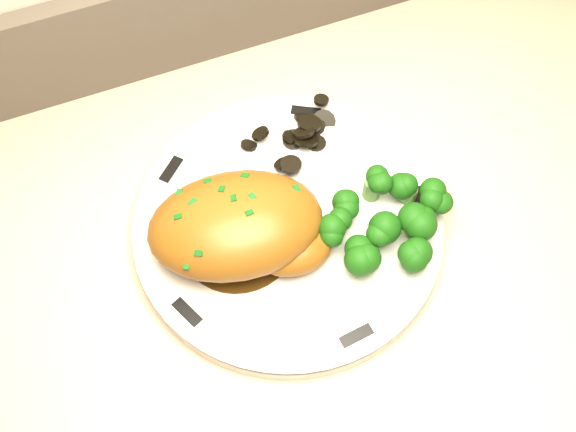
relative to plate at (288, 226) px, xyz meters
name	(u,v)px	position (x,y,z in m)	size (l,w,h in m)	color
plate	(288,226)	(0.00, 0.00, 0.00)	(0.29, 0.29, 0.02)	silver
rim_accent_0	(306,111)	(0.06, 0.11, 0.01)	(0.03, 0.01, 0.00)	black
rim_accent_1	(171,170)	(-0.09, 0.09, 0.01)	(0.03, 0.01, 0.00)	black
rim_accent_2	(187,312)	(-0.12, -0.05, 0.01)	(0.03, 0.01, 0.00)	black
rim_accent_3	(356,336)	(0.01, -0.13, 0.01)	(0.03, 0.01, 0.00)	black
rim_accent_4	(419,201)	(0.12, -0.03, 0.01)	(0.03, 0.01, 0.00)	black
gravy_pool	(238,240)	(-0.05, 0.00, 0.01)	(0.11, 0.11, 0.00)	#38220A
chicken_breast	(242,228)	(-0.05, -0.01, 0.04)	(0.17, 0.13, 0.06)	brown
mushroom_pile	(298,142)	(0.04, 0.08, 0.01)	(0.09, 0.07, 0.02)	black
broccoli_florets	(386,217)	(0.08, -0.04, 0.03)	(0.12, 0.10, 0.04)	#548739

